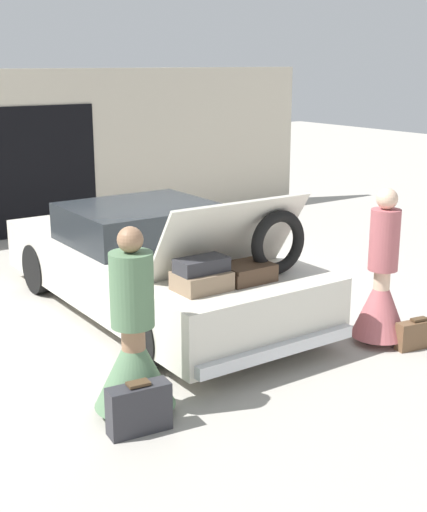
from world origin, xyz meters
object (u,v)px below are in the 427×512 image
suitcase_beside_left_person (139,408)px  suitcase_beside_right_person (418,334)px  person_left (134,350)px  car (154,263)px  person_right (381,289)px

suitcase_beside_left_person → suitcase_beside_right_person: size_ratio=1.03×
person_left → car: bearing=143.8°
car → suitcase_beside_left_person: bearing=-122.5°
person_left → person_right: (2.91, -0.08, 0.02)m
car → suitcase_beside_right_person: car is taller
suitcase_beside_right_person → person_left: bearing=172.4°
car → person_right: person_right is taller
suitcase_beside_right_person → person_right: bearing=123.9°
suitcase_beside_left_person → suitcase_beside_right_person: suitcase_beside_left_person is taller
person_left → person_right: person_right is taller
person_right → suitcase_beside_left_person: person_right is taller
person_right → suitcase_beside_left_person: 3.07m
person_left → person_right: size_ratio=0.98×
suitcase_beside_left_person → suitcase_beside_right_person: (3.27, -0.12, -0.05)m
person_left → suitcase_beside_right_person: person_left is taller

